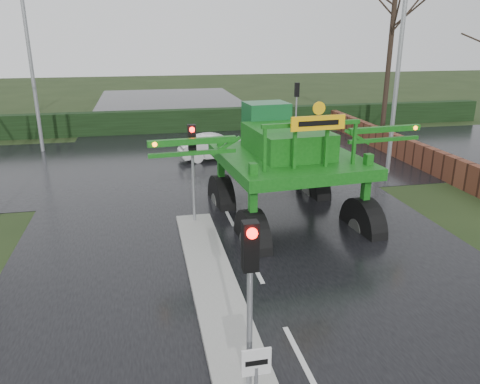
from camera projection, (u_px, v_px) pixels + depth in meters
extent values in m
plane|color=black|center=(299.00, 356.00, 9.67)|extent=(140.00, 140.00, 0.00)
cube|color=black|center=(220.00, 198.00, 18.94)|extent=(14.00, 80.00, 0.02)
cube|color=black|center=(201.00, 161.00, 24.50)|extent=(80.00, 12.00, 0.02)
cube|color=gray|center=(215.00, 287.00, 12.17)|extent=(1.20, 10.00, 0.16)
cube|color=black|center=(185.00, 121.00, 31.67)|extent=(44.00, 0.90, 1.50)
cube|color=#592D1E|center=(385.00, 141.00, 26.35)|extent=(0.40, 20.00, 1.20)
cube|color=silver|center=(256.00, 362.00, 7.63)|extent=(0.50, 0.04, 0.50)
cube|color=black|center=(257.00, 363.00, 7.61)|extent=(0.38, 0.01, 0.10)
cylinder|color=gray|center=(250.00, 319.00, 7.93)|extent=(0.10, 0.10, 3.50)
cube|color=black|center=(250.00, 246.00, 7.50)|extent=(0.26, 0.22, 0.85)
sphere|color=#FF0C07|center=(252.00, 233.00, 7.29)|extent=(0.18, 0.18, 0.18)
cylinder|color=gray|center=(193.00, 177.00, 15.81)|extent=(0.10, 0.10, 3.50)
cube|color=black|center=(192.00, 137.00, 15.37)|extent=(0.26, 0.22, 0.85)
sphere|color=#FF0C07|center=(192.00, 130.00, 15.16)|extent=(0.18, 0.18, 0.18)
cylinder|color=gray|center=(296.00, 112.00, 28.91)|extent=(0.10, 0.10, 3.50)
cube|color=black|center=(297.00, 90.00, 28.48)|extent=(0.26, 0.22, 0.85)
sphere|color=#FF0C07|center=(296.00, 85.00, 28.51)|extent=(0.18, 0.18, 0.18)
cylinder|color=gray|center=(398.00, 65.00, 20.84)|extent=(0.20, 0.20, 10.00)
cylinder|color=gray|center=(30.00, 60.00, 24.95)|extent=(0.20, 0.20, 10.00)
cylinder|color=black|center=(389.00, 56.00, 30.06)|extent=(0.32, 0.32, 10.00)
cylinder|color=black|center=(179.00, 197.00, 15.83)|extent=(0.78, 2.24, 2.20)
cylinder|color=#595B56|center=(179.00, 197.00, 15.83)|extent=(0.71, 0.82, 0.77)
cube|color=#0E5110|center=(177.00, 157.00, 15.39)|extent=(0.26, 0.26, 2.53)
cylinder|color=black|center=(288.00, 186.00, 16.90)|extent=(0.78, 2.24, 2.20)
cylinder|color=#595B56|center=(288.00, 186.00, 16.90)|extent=(0.71, 0.82, 0.77)
cube|color=#0E5110|center=(289.00, 149.00, 16.46)|extent=(0.26, 0.26, 2.53)
cylinder|color=black|center=(204.00, 245.00, 12.24)|extent=(0.78, 2.24, 2.20)
cylinder|color=#595B56|center=(204.00, 245.00, 12.24)|extent=(0.71, 0.82, 0.77)
cube|color=#0E5110|center=(203.00, 195.00, 11.80)|extent=(0.26, 0.26, 2.53)
cylinder|color=black|center=(340.00, 228.00, 13.31)|extent=(0.78, 2.24, 2.20)
cylinder|color=#595B56|center=(340.00, 228.00, 13.31)|extent=(0.71, 0.82, 0.77)
cube|color=#0E5110|center=(344.00, 182.00, 12.87)|extent=(0.26, 0.26, 2.53)
cube|color=#0E5110|center=(253.00, 145.00, 13.90)|extent=(5.04, 5.64, 0.38)
cube|color=#0E5110|center=(251.00, 124.00, 13.90)|extent=(2.68, 3.49, 0.99)
cube|color=#135428|center=(231.00, 101.00, 15.77)|extent=(1.75, 1.45, 1.43)
cube|color=#0E5110|center=(276.00, 99.00, 11.79)|extent=(3.30, 0.41, 0.13)
cube|color=#0E5110|center=(131.00, 121.00, 12.23)|extent=(2.86, 0.43, 0.20)
sphere|color=orange|center=(83.00, 124.00, 11.80)|extent=(0.15, 0.15, 0.15)
cube|color=#0E5110|center=(368.00, 109.00, 14.14)|extent=(2.86, 0.43, 0.20)
sphere|color=orange|center=(405.00, 108.00, 14.36)|extent=(0.15, 0.15, 0.15)
cube|color=#FFB90D|center=(282.00, 96.00, 11.36)|extent=(1.76, 0.21, 0.44)
cube|color=black|center=(282.00, 96.00, 11.36)|extent=(1.32, 0.12, 0.15)
cylinder|color=#FFB90D|center=(283.00, 78.00, 11.22)|extent=(0.40, 0.08, 0.40)
imported|color=silver|center=(217.00, 159.00, 24.93)|extent=(4.12, 1.89, 1.31)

